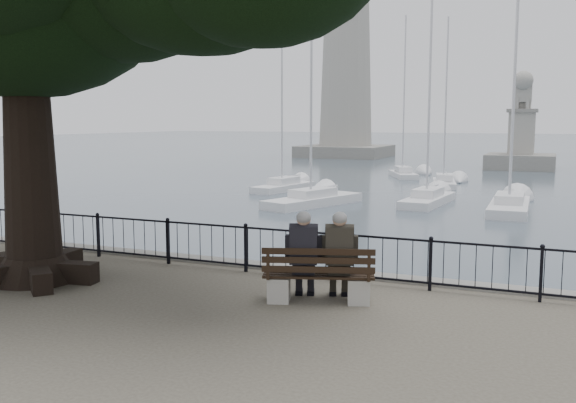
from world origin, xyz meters
The scene contains 13 objects.
harbor centered at (0.00, 3.00, -0.50)m, with size 260.00×260.00×1.20m.
railing centered at (0.00, 2.50, 0.56)m, with size 22.06×0.06×1.00m.
bench centered at (1.29, 0.89, 0.37)m, with size 2.10×1.21×1.06m.
person_left centered at (0.99, 0.91, 0.77)m, with size 0.67×0.92×1.68m.
person_right centered at (1.60, 1.12, 0.77)m, with size 0.67×0.92×1.68m.
lighthouse centered at (-18.00, 62.00, 11.38)m, with size 9.59×9.59×29.48m.
lion_monument centered at (2.00, 49.94, 1.13)m, with size 5.74×5.74×8.54m.
sailboat_a centered at (-6.20, 20.32, -0.68)m, with size 3.60×6.35×11.49m.
sailboat_b centered at (-0.92, 22.93, -0.64)m, with size 1.98×5.69×12.71m.
sailboat_c centered at (3.12, 21.82, -0.66)m, with size 1.85×6.15×12.33m.
sailboat_e centered at (-10.29, 26.04, -0.67)m, with size 2.35×5.40×10.86m.
sailboat_f centered at (-1.67, 32.37, -0.66)m, with size 2.27×5.03×10.89m.
sailboat_h centered at (-5.64, 37.99, -0.63)m, with size 3.28×5.09×12.04m.
Camera 1 is at (5.22, -9.77, 3.30)m, focal length 40.00 mm.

